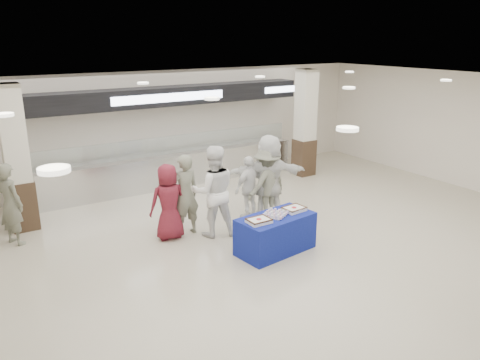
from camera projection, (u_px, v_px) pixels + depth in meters
ground at (282, 256)px, 9.13m from camera, size 14.00×14.00×0.00m
serving_line at (167, 146)px, 13.15m from camera, size 8.70×0.85×2.80m
column_left at (17, 162)px, 10.03m from camera, size 0.55×0.55×3.20m
column_right at (305, 126)px, 14.11m from camera, size 0.55×0.55×3.20m
display_table at (275, 234)px, 9.25m from camera, size 1.64×0.97×0.75m
sheet_cake_left at (259, 220)px, 8.80m from camera, size 0.43×0.33×0.09m
sheet_cake_right at (294, 209)px, 9.40m from camera, size 0.46×0.38×0.09m
cupcake_tray at (276, 214)px, 9.16m from camera, size 0.55×0.51×0.07m
civilian_maroon at (169, 202)px, 9.73m from camera, size 0.84×0.58×1.62m
soldier_a at (185, 195)px, 9.93m from camera, size 0.66×0.45×1.78m
chef_tall at (214, 191)px, 9.86m from camera, size 1.15×1.01×1.97m
chef_short at (250, 188)px, 10.86m from camera, size 0.94×0.53×1.50m
soldier_b at (267, 183)px, 10.88m from camera, size 1.19×0.82×1.69m
civilian_white at (269, 176)px, 10.91m from camera, size 1.93×1.24×1.98m
soldier_bg at (11, 204)px, 9.47m from camera, size 0.66×0.75×1.72m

